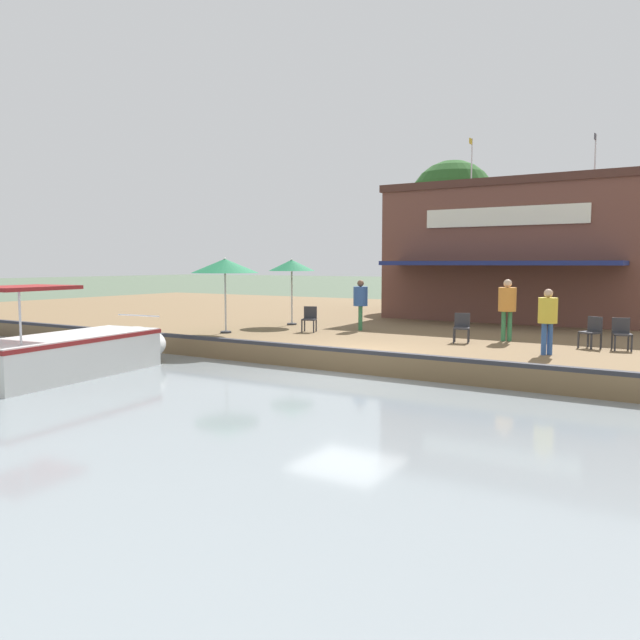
# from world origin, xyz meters

# --- Properties ---
(ground_plane) EXTENTS (220.00, 220.00, 0.00)m
(ground_plane) POSITION_xyz_m (0.00, 0.00, 0.00)
(ground_plane) COLOR #4C5B47
(quay_deck) EXTENTS (22.00, 56.00, 0.60)m
(quay_deck) POSITION_xyz_m (-11.00, 0.00, 0.30)
(quay_deck) COLOR brown
(quay_deck) RESTS_ON ground
(quay_edge_fender) EXTENTS (0.20, 50.40, 0.10)m
(quay_edge_fender) POSITION_xyz_m (-0.10, 0.00, 0.65)
(quay_edge_fender) COLOR #2D2D33
(quay_edge_fender) RESTS_ON quay_deck
(waterfront_restaurant) EXTENTS (9.31, 10.30, 7.77)m
(waterfront_restaurant) POSITION_xyz_m (-13.48, 1.16, 3.36)
(waterfront_restaurant) COLOR brown
(waterfront_restaurant) RESTS_ON quay_deck
(patio_umbrella_mid_patio_right) EXTENTS (2.21, 2.21, 2.48)m
(patio_umbrella_mid_patio_right) POSITION_xyz_m (-1.89, -5.68, 2.80)
(patio_umbrella_mid_patio_right) COLOR #B7B7B7
(patio_umbrella_mid_patio_right) RESTS_ON quay_deck
(patio_umbrella_by_entrance) EXTENTS (1.72, 1.72, 2.46)m
(patio_umbrella_by_entrance) POSITION_xyz_m (-5.31, -5.39, 2.81)
(patio_umbrella_by_entrance) COLOR #B7B7B7
(patio_umbrella_by_entrance) RESTS_ON quay_deck
(cafe_chair_facing_river) EXTENTS (0.54, 0.54, 0.85)m
(cafe_chair_facing_river) POSITION_xyz_m (-3.58, 1.77, 1.08)
(cafe_chair_facing_river) COLOR #2D2D33
(cafe_chair_facing_river) RESTS_ON quay_deck
(cafe_chair_back_row_seat) EXTENTS (0.56, 0.56, 0.85)m
(cafe_chair_back_row_seat) POSITION_xyz_m (-3.62, -3.51, 1.08)
(cafe_chair_back_row_seat) COLOR #2D2D33
(cafe_chair_back_row_seat) RESTS_ON quay_deck
(cafe_chair_mid_patio) EXTENTS (0.55, 0.55, 0.85)m
(cafe_chair_mid_patio) POSITION_xyz_m (-4.29, 5.88, 1.08)
(cafe_chair_mid_patio) COLOR #2D2D33
(cafe_chair_mid_patio) RESTS_ON quay_deck
(cafe_chair_far_corner_seat) EXTENTS (0.60, 0.60, 0.85)m
(cafe_chair_far_corner_seat) POSITION_xyz_m (-4.30, 5.15, 1.08)
(cafe_chair_far_corner_seat) COLOR #2D2D33
(cafe_chair_far_corner_seat) RESTS_ON quay_deck
(person_mid_patio) EXTENTS (0.52, 0.52, 1.82)m
(person_mid_patio) POSITION_xyz_m (-4.61, 2.77, 1.76)
(person_mid_patio) COLOR #337547
(person_mid_patio) RESTS_ON quay_deck
(person_near_entrance) EXTENTS (0.47, 0.47, 1.65)m
(person_near_entrance) POSITION_xyz_m (-2.35, 4.40, 1.63)
(person_near_entrance) COLOR #2D5193
(person_near_entrance) RESTS_ON quay_deck
(person_at_quay_edge) EXTENTS (0.49, 0.49, 1.72)m
(person_at_quay_edge) POSITION_xyz_m (-5.01, -2.33, 1.69)
(person_at_quay_edge) COLOR #337547
(person_at_quay_edge) RESTS_ON quay_deck
(motorboat_nearest_quay) EXTENTS (5.93, 2.45, 2.29)m
(motorboat_nearest_quay) POSITION_xyz_m (3.60, -5.78, 0.66)
(motorboat_nearest_quay) COLOR silver
(motorboat_nearest_quay) RESTS_ON river_water
(tree_upstream_bank) EXTENTS (4.59, 4.37, 7.41)m
(tree_upstream_bank) POSITION_xyz_m (-16.31, -3.50, 5.70)
(tree_upstream_bank) COLOR brown
(tree_upstream_bank) RESTS_ON quay_deck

